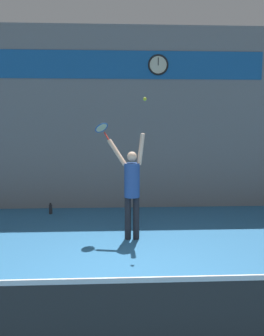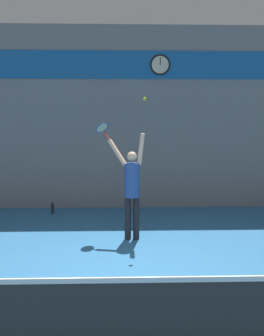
% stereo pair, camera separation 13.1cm
% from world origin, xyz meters
% --- Properties ---
extents(ground_plane, '(18.00, 18.00, 0.00)m').
position_xyz_m(ground_plane, '(0.00, 0.00, 0.00)').
color(ground_plane, teal).
extents(back_wall, '(18.00, 0.10, 5.00)m').
position_xyz_m(back_wall, '(0.00, 4.85, 2.50)').
color(back_wall, slate).
rests_on(back_wall, ground_plane).
extents(sponsor_banner, '(7.79, 0.02, 0.74)m').
position_xyz_m(sponsor_banner, '(0.00, 4.79, 3.95)').
color(sponsor_banner, '#195B9E').
extents(scoreboard_clock, '(0.56, 0.05, 0.56)m').
position_xyz_m(scoreboard_clock, '(1.02, 4.77, 3.95)').
color(scoreboard_clock, beige).
extents(court_net, '(7.48, 0.07, 1.06)m').
position_xyz_m(court_net, '(0.00, -1.52, 0.50)').
color(court_net, '#333333').
rests_on(court_net, ground_plane).
extents(tennis_player, '(0.79, 0.47, 2.17)m').
position_xyz_m(tennis_player, '(0.18, 2.18, 1.11)').
color(tennis_player, black).
rests_on(tennis_player, ground_plane).
extents(tennis_racket, '(0.37, 0.38, 0.37)m').
position_xyz_m(tennis_racket, '(-0.42, 2.60, 2.26)').
color(tennis_racket, red).
extents(tennis_ball, '(0.07, 0.07, 0.07)m').
position_xyz_m(tennis_ball, '(0.43, 2.06, 2.82)').
color(tennis_ball, '#CCDB2D').
extents(water_bottle, '(0.09, 0.09, 0.29)m').
position_xyz_m(water_bottle, '(-1.87, 4.20, 0.13)').
color(water_bottle, '#262628').
rests_on(water_bottle, ground_plane).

